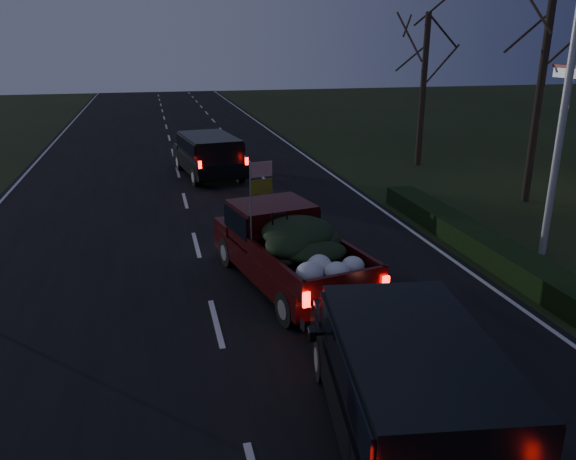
{
  "coord_description": "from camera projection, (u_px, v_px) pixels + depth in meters",
  "views": [
    {
      "loc": [
        -1.03,
        -10.77,
        5.71
      ],
      "look_at": [
        2.06,
        1.98,
        1.3
      ],
      "focal_mm": 35.0,
      "sensor_mm": 36.0,
      "label": 1
    }
  ],
  "objects": [
    {
      "name": "bare_tree_far",
      "position": [
        426.0,
        53.0,
        25.78
      ],
      "size": [
        3.6,
        3.6,
        7.0
      ],
      "color": "black",
      "rests_on": "ground"
    },
    {
      "name": "rear_suv",
      "position": [
        411.0,
        380.0,
        8.0
      ],
      "size": [
        2.9,
        5.47,
        1.5
      ],
      "rotation": [
        0.0,
        0.0,
        -0.15
      ],
      "color": "black",
      "rests_on": "ground"
    },
    {
      "name": "pickup_truck",
      "position": [
        288.0,
        244.0,
        13.59
      ],
      "size": [
        3.06,
        5.64,
        2.8
      ],
      "rotation": [
        0.0,
        0.0,
        0.21
      ],
      "color": "#380708",
      "rests_on": "ground"
    },
    {
      "name": "hedge_row",
      "position": [
        470.0,
        237.0,
        16.38
      ],
      "size": [
        1.0,
        10.0,
        0.6
      ],
      "primitive_type": "cube",
      "color": "black",
      "rests_on": "ground"
    },
    {
      "name": "road_asphalt",
      "position": [
        216.0,
        323.0,
        11.97
      ],
      "size": [
        14.0,
        120.0,
        0.02
      ],
      "primitive_type": "cube",
      "color": "black",
      "rests_on": "ground"
    },
    {
      "name": "ground",
      "position": [
        216.0,
        323.0,
        11.97
      ],
      "size": [
        120.0,
        120.0,
        0.0
      ],
      "primitive_type": "plane",
      "color": "black",
      "rests_on": "ground"
    },
    {
      "name": "light_pole",
      "position": [
        573.0,
        51.0,
        14.19
      ],
      "size": [
        0.5,
        0.9,
        9.16
      ],
      "color": "silver",
      "rests_on": "ground"
    },
    {
      "name": "lead_suv",
      "position": [
        209.0,
        151.0,
        24.7
      ],
      "size": [
        2.87,
        5.44,
        1.49
      ],
      "rotation": [
        0.0,
        0.0,
        0.14
      ],
      "color": "black",
      "rests_on": "ground"
    },
    {
      "name": "bare_tree_mid",
      "position": [
        550.0,
        22.0,
        19.19
      ],
      "size": [
        3.6,
        3.6,
        8.5
      ],
      "color": "black",
      "rests_on": "ground"
    }
  ]
}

